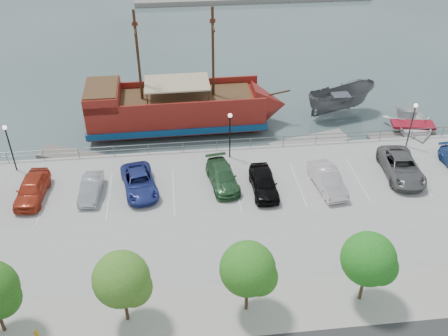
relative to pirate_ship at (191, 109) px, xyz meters
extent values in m
plane|color=#3B4A4A|center=(2.94, -13.72, -2.08)|extent=(160.00, 160.00, 0.00)
cube|color=#AAA597|center=(2.94, -23.72, -1.06)|extent=(100.00, 4.00, 0.05)
cylinder|color=slate|center=(2.94, -5.92, -0.13)|extent=(50.00, 0.06, 0.06)
cylinder|color=slate|center=(2.94, -5.92, -0.53)|extent=(50.00, 0.06, 0.06)
cube|color=maroon|center=(-1.42, -0.02, -0.10)|extent=(16.75, 5.44, 2.71)
cube|color=navy|center=(-1.42, -0.02, -0.98)|extent=(17.07, 5.76, 0.63)
cone|color=maroon|center=(7.75, 0.11, -0.10)|extent=(3.41, 5.05, 5.00)
cube|color=maroon|center=(-8.20, -0.11, 1.99)|extent=(3.20, 5.26, 1.46)
cube|color=brown|center=(-8.20, -0.11, 2.77)|extent=(2.99, 4.84, 0.13)
cube|color=brown|center=(-0.90, -0.01, 1.31)|extent=(13.62, 4.77, 0.16)
cube|color=maroon|center=(-1.45, 2.48, 1.62)|extent=(16.68, 0.44, 0.73)
cube|color=maroon|center=(-1.39, -2.52, 1.62)|extent=(16.68, 0.44, 0.73)
cylinder|color=#382111|center=(2.23, 0.03, 5.53)|extent=(0.25, 0.25, 8.55)
cylinder|color=#382111|center=(-4.55, -0.06, 5.53)|extent=(0.25, 0.25, 8.55)
cylinder|color=#382111|center=(2.23, 0.03, 8.14)|extent=(0.19, 3.13, 0.15)
cylinder|color=#382111|center=(-4.55, -0.06, 8.14)|extent=(0.19, 3.13, 0.15)
cube|color=#CDB78B|center=(-1.21, -0.02, 2.82)|extent=(6.10, 4.05, 0.13)
cylinder|color=#382111|center=(8.48, 0.12, 1.15)|extent=(2.60, 0.20, 0.62)
imported|color=#5A5B5D|center=(15.32, 1.06, -0.61)|extent=(8.07, 4.76, 2.94)
imported|color=white|center=(21.12, -3.69, -1.37)|extent=(5.98, 7.54, 1.41)
cube|color=slate|center=(-10.80, -4.52, -1.88)|extent=(7.01, 4.52, 0.39)
cube|color=gray|center=(10.82, -4.52, -1.86)|extent=(7.92, 4.04, 0.44)
cube|color=gray|center=(20.02, -4.52, -1.89)|extent=(6.83, 2.43, 0.38)
cylinder|color=gold|center=(-10.05, -24.52, -0.79)|extent=(0.23, 0.23, 0.58)
sphere|color=gold|center=(-10.05, -24.52, -0.48)|extent=(0.25, 0.25, 0.25)
cylinder|color=black|center=(-15.06, -7.22, 0.92)|extent=(0.12, 0.12, 4.00)
sphere|color=#FFF2CC|center=(-15.06, -7.22, 3.02)|extent=(0.36, 0.36, 0.36)
cylinder|color=black|center=(2.94, -7.22, 0.92)|extent=(0.12, 0.12, 4.00)
sphere|color=#FFF2CC|center=(2.94, -7.22, 3.02)|extent=(0.36, 0.36, 0.36)
cylinder|color=black|center=(18.94, -7.22, 0.92)|extent=(0.12, 0.12, 4.00)
sphere|color=#FFF2CC|center=(18.94, -7.22, 3.02)|extent=(0.36, 0.36, 0.36)
cylinder|color=#473321|center=(-12.06, -23.72, 0.02)|extent=(0.20, 0.20, 2.20)
sphere|color=#275D17|center=(-11.46, -24.02, 1.92)|extent=(2.20, 2.20, 2.20)
cylinder|color=#473321|center=(-5.06, -23.72, 0.02)|extent=(0.20, 0.20, 2.20)
sphere|color=#417422|center=(-5.06, -23.72, 2.32)|extent=(3.20, 3.20, 3.20)
sphere|color=#417422|center=(-4.46, -24.02, 1.92)|extent=(2.20, 2.20, 2.20)
cylinder|color=#473321|center=(1.94, -23.72, 0.02)|extent=(0.20, 0.20, 2.20)
sphere|color=#2E731D|center=(1.94, -23.72, 2.32)|extent=(3.20, 3.20, 3.20)
sphere|color=#2E731D|center=(2.54, -24.02, 1.92)|extent=(2.20, 2.20, 2.20)
cylinder|color=#473321|center=(8.94, -23.72, 0.02)|extent=(0.20, 0.20, 2.20)
sphere|color=#22731C|center=(8.94, -23.72, 2.32)|extent=(3.20, 3.20, 3.20)
sphere|color=#22731C|center=(9.54, -24.02, 1.92)|extent=(2.20, 2.20, 2.20)
imported|color=#B6361D|center=(-12.87, -11.18, -0.25)|extent=(2.32, 5.00, 1.66)
imported|color=#A6A9AF|center=(-8.42, -11.39, -0.41)|extent=(1.70, 4.13, 1.33)
imported|color=navy|center=(-4.69, -11.13, -0.35)|extent=(3.39, 5.63, 1.46)
imported|color=#2E5B33|center=(1.88, -11.09, -0.35)|extent=(2.69, 5.23, 1.45)
imported|color=black|center=(5.00, -12.33, -0.27)|extent=(1.94, 4.75, 1.62)
imported|color=silver|center=(10.08, -12.49, -0.28)|extent=(2.24, 4.98, 1.59)
imported|color=slate|center=(16.59, -11.46, -0.26)|extent=(3.18, 6.08, 1.63)
camera|label=1|loc=(-1.55, -43.18, 22.88)|focal=40.00mm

